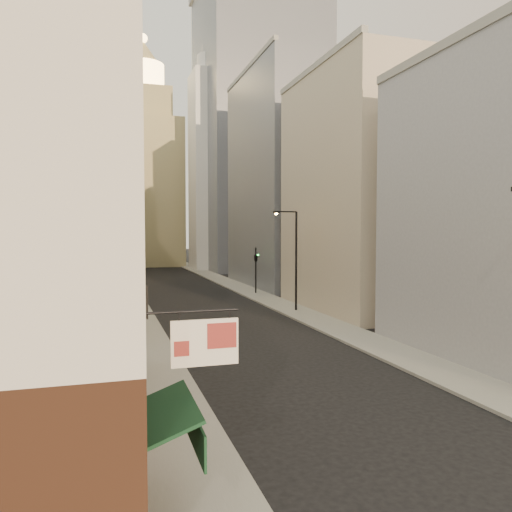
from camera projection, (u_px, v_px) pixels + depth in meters
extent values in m
cube|color=gray|center=(124.00, 285.00, 61.53)|extent=(3.00, 140.00, 0.15)
cube|color=gray|center=(226.00, 282.00, 65.31)|extent=(3.00, 140.00, 0.15)
cube|color=brown|center=(33.00, 378.00, 16.17)|extent=(6.00, 16.00, 4.00)
cube|color=beige|center=(29.00, 192.00, 15.87)|extent=(6.00, 16.00, 8.00)
cube|color=gray|center=(118.00, 69.00, 16.48)|extent=(0.60, 16.00, 0.40)
cylinder|color=black|center=(188.00, 312.00, 11.49)|extent=(2.40, 0.06, 0.06)
cube|color=beige|center=(205.00, 343.00, 11.64)|extent=(1.60, 0.06, 1.10)
cube|color=maroon|center=(222.00, 335.00, 11.75)|extent=(0.70, 0.10, 0.60)
cube|color=maroon|center=(181.00, 348.00, 11.49)|extent=(0.35, 0.10, 0.35)
cube|color=#0F321C|center=(168.00, 411.00, 11.67)|extent=(1.25, 3.00, 0.52)
cube|color=#0F321C|center=(193.00, 429.00, 11.87)|extent=(0.06, 3.00, 0.80)
cube|color=#1B57AD|center=(134.00, 389.00, 14.37)|extent=(0.08, 0.40, 0.50)
cube|color=black|center=(139.00, 303.00, 21.95)|extent=(0.80, 0.08, 1.50)
cube|color=black|center=(128.00, 284.00, 31.51)|extent=(0.70, 0.08, 1.30)
cube|color=#BCAC90|center=(50.00, 212.00, 31.82)|extent=(8.00, 12.00, 16.00)
cube|color=gray|center=(67.00, 197.00, 47.01)|extent=(8.00, 16.00, 20.00)
cube|color=tan|center=(77.00, 217.00, 64.28)|extent=(8.00, 18.00, 17.00)
cube|color=gray|center=(83.00, 200.00, 83.21)|extent=(8.00, 20.00, 24.00)
cube|color=#BCAC90|center=(357.00, 193.00, 42.53)|extent=(8.00, 16.00, 20.00)
cube|color=gray|center=(279.00, 180.00, 61.49)|extent=(8.00, 20.00, 26.00)
cube|color=gray|center=(258.00, 129.00, 89.38)|extent=(20.00, 22.00, 50.00)
cube|color=tan|center=(145.00, 194.00, 97.78)|extent=(14.00, 14.00, 28.00)
cube|color=tan|center=(144.00, 106.00, 96.92)|extent=(10.00, 10.00, 6.00)
cylinder|color=#FFCC72|center=(143.00, 78.00, 96.65)|extent=(8.00, 8.00, 5.00)
cone|color=tan|center=(143.00, 54.00, 96.42)|extent=(7.00, 7.00, 5.00)
sphere|color=#FFCC72|center=(143.00, 38.00, 96.27)|extent=(1.80, 1.80, 1.80)
cube|color=silver|center=(215.00, 173.00, 87.45)|extent=(8.00, 8.00, 34.00)
cylinder|color=silver|center=(214.00, 65.00, 86.53)|extent=(6.00, 6.00, 3.00)
sphere|color=gray|center=(214.00, 51.00, 86.40)|extent=(4.40, 4.40, 4.40)
cylinder|color=black|center=(214.00, 36.00, 86.27)|extent=(0.60, 0.60, 2.00)
cylinder|color=black|center=(296.00, 262.00, 41.53)|extent=(0.19, 0.19, 8.35)
cylinder|color=black|center=(286.00, 212.00, 40.95)|extent=(1.85, 0.33, 0.11)
cube|color=black|center=(276.00, 212.00, 40.58)|extent=(0.53, 0.26, 0.17)
sphere|color=#FBB53E|center=(276.00, 214.00, 40.58)|extent=(0.22, 0.22, 0.22)
cylinder|color=black|center=(132.00, 277.00, 46.49)|extent=(0.16, 0.16, 5.00)
imported|color=black|center=(132.00, 258.00, 46.41)|extent=(0.45, 0.45, 1.08)
sphere|color=#19E533|center=(129.00, 258.00, 46.33)|extent=(0.16, 0.16, 0.16)
cylinder|color=black|center=(256.00, 271.00, 53.10)|extent=(0.16, 0.16, 5.00)
imported|color=black|center=(256.00, 255.00, 53.02)|extent=(0.64, 0.64, 1.43)
sphere|color=#19E533|center=(258.00, 255.00, 53.09)|extent=(0.16, 0.16, 0.16)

